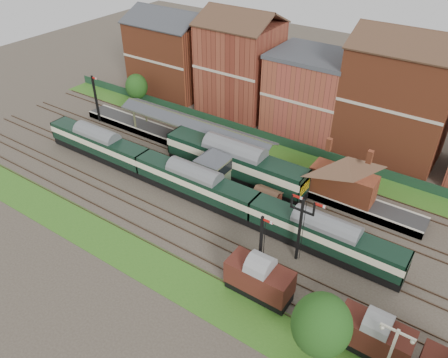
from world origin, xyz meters
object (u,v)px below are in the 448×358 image
Objects in this scene: semaphore_bracket at (300,226)px; goods_van_a at (259,278)px; platform_railcar at (234,161)px; signal_box at (213,167)px; dmu_train at (195,183)px.

semaphore_bracket reaches higher than goods_van_a.
semaphore_bracket is 0.40× the size of platform_railcar.
signal_box is 0.29× the size of platform_railcar.
goods_van_a is at bearing -40.91° from signal_box.
platform_railcar is (1.68, 6.50, 0.40)m from dmu_train.
signal_box is 0.11× the size of dmu_train.
platform_railcar reaches higher than goods_van_a.
signal_box is at bearing 139.09° from goods_van_a.
signal_box is 3.48m from platform_railcar.
dmu_train is at bearing 148.46° from goods_van_a.
signal_box is 0.93× the size of goods_van_a.
dmu_train is (-0.52, -3.25, -0.84)m from signal_box.
signal_box reaches higher than goods_van_a.
semaphore_bracket is at bearing 82.12° from goods_van_a.
semaphore_bracket is 16.65m from platform_railcar.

